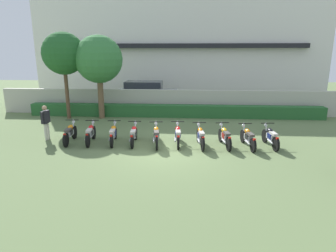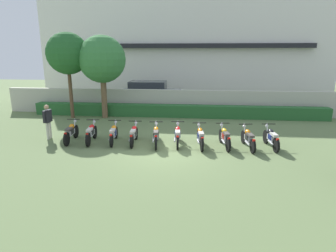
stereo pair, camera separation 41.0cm
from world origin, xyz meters
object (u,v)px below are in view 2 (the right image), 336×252
object	(u,v)px
tree_near_inspector	(68,54)
motorcycle_in_row_7	(225,137)
motorcycle_in_row_2	(114,133)
motorcycle_in_row_6	(200,137)
parked_car	(150,94)
motorcycle_in_row_9	(271,138)
inspector_person	(48,119)
tree_far_side	(102,60)
motorcycle_in_row_1	(91,133)
motorcycle_in_row_3	(134,134)
motorcycle_in_row_4	(156,135)
motorcycle_in_row_8	(248,138)
motorcycle_in_row_0	(71,132)
motorcycle_in_row_5	(178,135)

from	to	relation	value
tree_near_inspector	motorcycle_in_row_7	xyz separation A→B (m)	(9.00, -4.84, -3.46)
motorcycle_in_row_2	tree_near_inspector	bearing A→B (deg)	32.95
motorcycle_in_row_6	parked_car	bearing A→B (deg)	15.39
motorcycle_in_row_9	inspector_person	size ratio (longest dim) A/B	1.13
tree_far_side	inspector_person	bearing A→B (deg)	-104.13
tree_far_side	motorcycle_in_row_1	bearing A→B (deg)	-78.77
motorcycle_in_row_3	motorcycle_in_row_7	xyz separation A→B (m)	(4.02, -0.06, 0.01)
tree_far_side	motorcycle_in_row_6	distance (m)	8.50
motorcycle_in_row_6	motorcycle_in_row_7	size ratio (longest dim) A/B	1.01
tree_far_side	motorcycle_in_row_6	bearing A→B (deg)	-41.26
motorcycle_in_row_7	inspector_person	distance (m)	8.23
motorcycle_in_row_7	tree_far_side	bearing A→B (deg)	45.09
motorcycle_in_row_6	motorcycle_in_row_2	bearing A→B (deg)	80.91
parked_car	motorcycle_in_row_4	bearing A→B (deg)	-79.20
motorcycle_in_row_8	motorcycle_in_row_3	bearing A→B (deg)	81.08
tree_far_side	inspector_person	world-z (taller)	tree_far_side
motorcycle_in_row_7	motorcycle_in_row_8	distance (m)	0.99
motorcycle_in_row_3	motorcycle_in_row_8	world-z (taller)	motorcycle_in_row_8
parked_car	motorcycle_in_row_0	distance (m)	9.57
motorcycle_in_row_4	motorcycle_in_row_8	xyz separation A→B (m)	(3.98, 0.03, -0.01)
motorcycle_in_row_2	motorcycle_in_row_4	world-z (taller)	motorcycle_in_row_4
motorcycle_in_row_3	motorcycle_in_row_8	size ratio (longest dim) A/B	0.97
motorcycle_in_row_0	motorcycle_in_row_5	xyz separation A→B (m)	(4.89, 0.08, -0.01)
motorcycle_in_row_8	motorcycle_in_row_9	size ratio (longest dim) A/B	1.04
motorcycle_in_row_4	motorcycle_in_row_6	world-z (taller)	motorcycle_in_row_4
motorcycle_in_row_6	inspector_person	distance (m)	7.18
motorcycle_in_row_6	motorcycle_in_row_7	xyz separation A→B (m)	(1.05, 0.09, -0.01)
motorcycle_in_row_1	motorcycle_in_row_7	xyz separation A→B (m)	(5.99, -0.03, -0.00)
motorcycle_in_row_7	inspector_person	xyz separation A→B (m)	(-8.20, 0.38, 0.51)
parked_car	motorcycle_in_row_2	size ratio (longest dim) A/B	2.36
motorcycle_in_row_9	motorcycle_in_row_3	bearing A→B (deg)	83.85
parked_car	motorcycle_in_row_9	size ratio (longest dim) A/B	2.44
tree_far_side	motorcycle_in_row_7	size ratio (longest dim) A/B	2.66
motorcycle_in_row_4	motorcycle_in_row_8	distance (m)	3.98
motorcycle_in_row_3	motorcycle_in_row_6	bearing A→B (deg)	-96.42
motorcycle_in_row_8	tree_far_side	bearing A→B (deg)	49.44
motorcycle_in_row_3	parked_car	bearing A→B (deg)	1.35
parked_car	tree_near_inspector	distance (m)	6.83
motorcycle_in_row_6	motorcycle_in_row_9	xyz separation A→B (m)	(3.03, 0.17, -0.01)
tree_near_inspector	motorcycle_in_row_2	world-z (taller)	tree_near_inspector
motorcycle_in_row_9	motorcycle_in_row_7	bearing A→B (deg)	86.09
motorcycle_in_row_7	inspector_person	world-z (taller)	inspector_person
motorcycle_in_row_5	motorcycle_in_row_6	xyz separation A→B (m)	(1.00, -0.19, 0.01)
motorcycle_in_row_9	tree_far_side	bearing A→B (deg)	54.28
motorcycle_in_row_6	motorcycle_in_row_0	bearing A→B (deg)	82.59
motorcycle_in_row_5	motorcycle_in_row_7	size ratio (longest dim) A/B	1.01
motorcycle_in_row_5	motorcycle_in_row_9	bearing A→B (deg)	-94.04
motorcycle_in_row_6	inspector_person	world-z (taller)	inspector_person
motorcycle_in_row_0	tree_far_side	bearing A→B (deg)	-5.00
motorcycle_in_row_8	parked_car	bearing A→B (deg)	24.18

